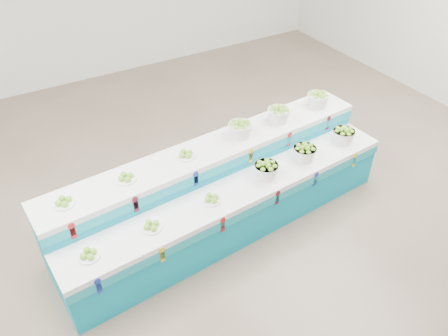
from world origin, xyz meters
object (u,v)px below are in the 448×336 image
at_px(basket_lower_left, 266,169).
at_px(basket_upper_right, 318,99).
at_px(plate_upper_mid, 126,177).
at_px(display_stand, 224,191).

distance_m(basket_lower_left, basket_upper_right, 1.48).
distance_m(basket_lower_left, plate_upper_mid, 1.68).
relative_size(display_stand, plate_upper_mid, 19.96).
relative_size(plate_upper_mid, basket_upper_right, 0.73).
height_order(display_stand, basket_upper_right, basket_upper_right).
xyz_separation_m(display_stand, basket_lower_left, (0.46, -0.24, 0.32)).
bearing_deg(plate_upper_mid, display_stand, -9.47).
distance_m(display_stand, plate_upper_mid, 1.29).
xyz_separation_m(display_stand, plate_upper_mid, (-1.15, 0.19, 0.56)).
bearing_deg(plate_upper_mid, basket_upper_right, 4.13).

